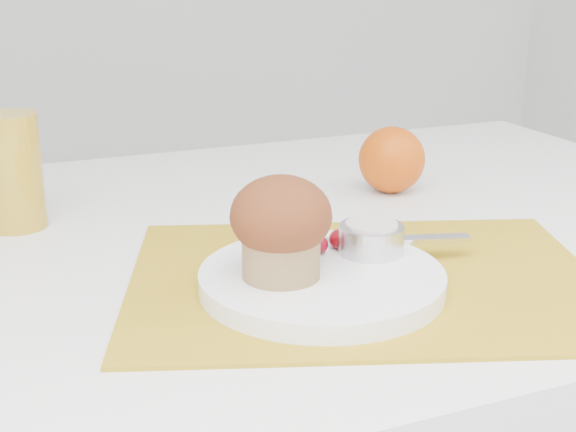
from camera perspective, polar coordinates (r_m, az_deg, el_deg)
name	(u,v)px	position (r m, az deg, el deg)	size (l,w,h in m)	color
placemat	(364,279)	(0.77, 5.44, -4.48)	(0.44, 0.33, 0.00)	#B78F19
plate	(322,280)	(0.73, 2.41, -4.56)	(0.23, 0.23, 0.02)	white
ramekin	(371,239)	(0.77, 5.94, -1.64)	(0.06, 0.06, 0.03)	silver
cream	(372,226)	(0.77, 5.97, -0.70)	(0.05, 0.05, 0.01)	beige
raspberry_near	(318,244)	(0.77, 2.17, -2.04)	(0.02, 0.02, 0.02)	#56020D
raspberry_far	(340,239)	(0.78, 3.73, -1.64)	(0.02, 0.02, 0.02)	#530207
butter_knife	(372,241)	(0.80, 6.00, -1.77)	(0.20, 0.02, 0.00)	silver
orange	(392,160)	(1.04, 7.39, 3.99)	(0.09, 0.09, 0.09)	#CC4C07
juice_glass	(12,171)	(0.94, -19.01, 3.02)	(0.07, 0.07, 0.13)	gold
muffin	(281,225)	(0.70, -0.50, -0.68)	(0.09, 0.09, 0.09)	#9B774B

